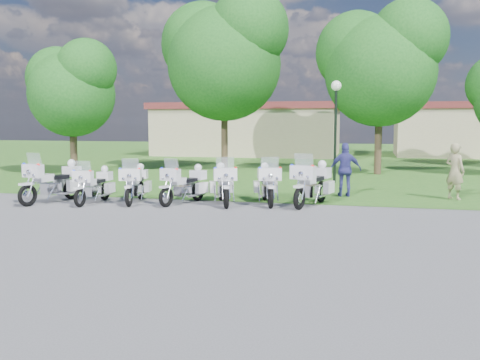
% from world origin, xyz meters
% --- Properties ---
extents(ground, '(100.00, 100.00, 0.00)m').
position_xyz_m(ground, '(0.00, 0.00, 0.00)').
color(ground, '#57575D').
rests_on(ground, ground).
extents(grass_lawn, '(100.00, 48.00, 0.01)m').
position_xyz_m(grass_lawn, '(0.00, 27.00, 0.00)').
color(grass_lawn, '#296720').
rests_on(grass_lawn, ground).
extents(motorcycle_0, '(1.29, 2.46, 1.70)m').
position_xyz_m(motorcycle_0, '(-6.74, 1.51, 0.71)').
color(motorcycle_0, black).
rests_on(motorcycle_0, ground).
extents(motorcycle_1, '(0.73, 2.17, 1.45)m').
position_xyz_m(motorcycle_1, '(-5.32, 1.66, 0.61)').
color(motorcycle_1, black).
rests_on(motorcycle_1, ground).
extents(motorcycle_2, '(1.02, 2.25, 1.53)m').
position_xyz_m(motorcycle_2, '(-4.05, 2.11, 0.64)').
color(motorcycle_2, black).
rests_on(motorcycle_2, ground).
extents(motorcycle_3, '(1.23, 2.20, 1.54)m').
position_xyz_m(motorcycle_3, '(-2.39, 2.30, 0.64)').
color(motorcycle_3, black).
rests_on(motorcycle_3, ground).
extents(motorcycle_4, '(1.31, 2.26, 1.60)m').
position_xyz_m(motorcycle_4, '(-1.14, 2.49, 0.67)').
color(motorcycle_4, black).
rests_on(motorcycle_4, ground).
extents(motorcycle_5, '(1.22, 2.30, 1.59)m').
position_xyz_m(motorcycle_5, '(0.26, 2.87, 0.67)').
color(motorcycle_5, black).
rests_on(motorcycle_5, ground).
extents(motorcycle_6, '(1.29, 2.49, 1.72)m').
position_xyz_m(motorcycle_6, '(1.75, 2.90, 0.72)').
color(motorcycle_6, black).
rests_on(motorcycle_6, ground).
extents(lamp_post, '(0.44, 0.44, 4.45)m').
position_xyz_m(lamp_post, '(2.03, 9.48, 3.34)').
color(lamp_post, black).
rests_on(lamp_post, ground).
extents(tree_0, '(5.09, 4.34, 6.78)m').
position_xyz_m(tree_0, '(-11.33, 10.44, 4.49)').
color(tree_0, '#38281C').
rests_on(tree_0, ground).
extents(tree_1, '(7.22, 6.16, 9.63)m').
position_xyz_m(tree_1, '(-4.32, 14.20, 6.37)').
color(tree_1, '#38281C').
rests_on(tree_1, ground).
extents(tree_2, '(6.47, 5.52, 8.62)m').
position_xyz_m(tree_2, '(3.88, 13.80, 5.71)').
color(tree_2, '#38281C').
rests_on(tree_2, ground).
extents(building_west, '(14.56, 8.32, 4.10)m').
position_xyz_m(building_west, '(-6.00, 28.00, 2.07)').
color(building_west, tan).
rests_on(building_west, ground).
extents(building_east, '(11.44, 7.28, 4.10)m').
position_xyz_m(building_east, '(11.00, 30.00, 2.07)').
color(building_east, tan).
rests_on(building_east, ground).
extents(bystander_a, '(0.84, 0.83, 1.95)m').
position_xyz_m(bystander_a, '(6.39, 5.33, 0.97)').
color(bystander_a, '#9B8F69').
rests_on(bystander_a, ground).
extents(bystander_c, '(1.20, 0.67, 1.93)m').
position_xyz_m(bystander_c, '(2.68, 5.18, 0.96)').
color(bystander_c, '#383988').
rests_on(bystander_c, ground).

